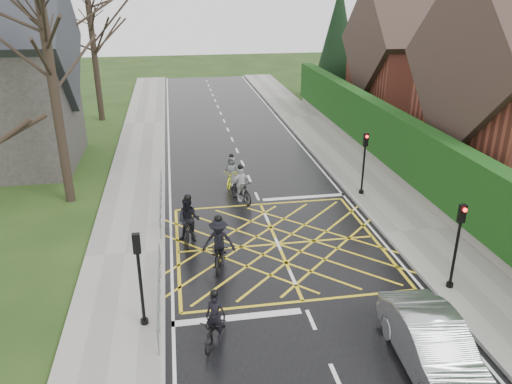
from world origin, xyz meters
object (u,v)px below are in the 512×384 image
object	(u,v)px
cyclist_back	(189,224)
cyclist_mid	(219,247)
cyclist_front	(241,188)
cyclist_rear	(216,324)
car	(434,347)
cyclist_lead	(232,175)

from	to	relation	value
cyclist_back	cyclist_mid	size ratio (longest dim) A/B	0.97
cyclist_mid	cyclist_front	distance (m)	5.99
cyclist_rear	car	xyz separation A→B (m)	(5.63, -2.20, 0.20)
cyclist_rear	cyclist_mid	bearing A→B (deg)	106.84
cyclist_front	cyclist_lead	bearing A→B (deg)	71.95
cyclist_rear	cyclist_back	xyz separation A→B (m)	(-0.47, 6.30, 0.23)
cyclist_lead	car	xyz separation A→B (m)	(3.64, -14.35, 0.16)
cyclist_rear	cyclist_lead	distance (m)	12.31
cyclist_front	cyclist_lead	size ratio (longest dim) A/B	1.04
cyclist_back	cyclist_mid	xyz separation A→B (m)	(1.00, -2.08, -0.03)
cyclist_rear	cyclist_front	distance (m)	10.22
cyclist_rear	cyclist_lead	world-z (taller)	cyclist_lead
cyclist_back	cyclist_front	size ratio (longest dim) A/B	1.10
cyclist_front	car	xyz separation A→B (m)	(3.48, -12.19, 0.06)
cyclist_rear	cyclist_mid	distance (m)	4.26
cyclist_front	cyclist_lead	world-z (taller)	cyclist_front
car	cyclist_rear	bearing A→B (deg)	161.92
cyclist_front	cyclist_mid	bearing A→B (deg)	-128.19
cyclist_rear	car	world-z (taller)	cyclist_rear
cyclist_back	car	distance (m)	10.46
cyclist_front	cyclist_rear	bearing A→B (deg)	-124.66
cyclist_mid	cyclist_lead	xyz separation A→B (m)	(1.45, 7.93, -0.16)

